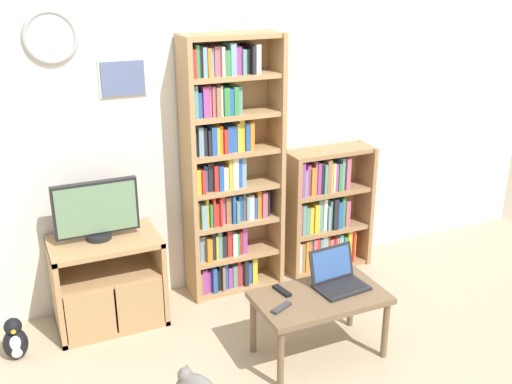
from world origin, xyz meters
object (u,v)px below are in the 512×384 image
bookshelf_short (323,213)px  coffee_table (320,302)px  laptop (337,277)px  tv_stand (108,282)px  television (96,211)px  remote_far_from_laptop (282,291)px  bookshelf_tall (227,171)px  penguin_figurine (15,340)px  remote_near_laptop (281,308)px

bookshelf_short → coffee_table: bearing=-121.0°
coffee_table → laptop: 0.21m
tv_stand → television: bearing=121.8°
coffee_table → laptop: laptop is taller
tv_stand → coffee_table: bearing=-38.9°
remote_far_from_laptop → bookshelf_tall: bearing=-100.4°
television → penguin_figurine: 1.01m
bookshelf_tall → remote_far_from_laptop: size_ratio=12.31×
tv_stand → laptop: size_ratio=2.12×
tv_stand → coffee_table: size_ratio=0.89×
remote_near_laptop → penguin_figurine: (-1.56, 0.84, -0.33)m
tv_stand → remote_near_laptop: tv_stand is taller
television → remote_near_laptop: bearing=-49.3°
tv_stand → penguin_figurine: tv_stand is taller
laptop → remote_far_from_laptop: size_ratio=2.19×
bookshelf_short → remote_far_from_laptop: (-0.88, -0.98, -0.04)m
tv_stand → coffee_table: (1.20, -0.97, 0.07)m
television → remote_far_from_laptop: (1.01, -0.88, -0.41)m
tv_stand → television: size_ratio=1.31×
coffee_table → remote_near_laptop: remote_near_laptop is taller
coffee_table → laptop: bearing=20.0°
television → remote_far_from_laptop: television is taller
tv_stand → penguin_figurine: 0.72m
tv_stand → remote_far_from_laptop: tv_stand is taller
remote_near_laptop → penguin_figurine: remote_near_laptop is taller
laptop → penguin_figurine: bearing=154.9°
tv_stand → remote_far_from_laptop: (0.99, -0.83, 0.13)m
television → remote_far_from_laptop: bearing=-40.9°
bookshelf_tall → remote_far_from_laptop: bookshelf_tall is taller
tv_stand → bookshelf_short: bookshelf_short is taller
laptop → coffee_table: bearing=-165.3°
bookshelf_tall → laptop: bearing=-70.3°
bookshelf_tall → penguin_figurine: (-1.66, -0.32, -0.87)m
remote_far_from_laptop → penguin_figurine: bearing=-31.8°
bookshelf_short → laptop: (-0.50, -1.05, 0.02)m
bookshelf_tall → remote_far_from_laptop: (-0.00, -0.97, -0.54)m
television → penguin_figurine: television is taller
remote_far_from_laptop → penguin_figurine: (-1.66, 0.66, -0.33)m
television → bookshelf_short: (1.90, 0.10, -0.38)m
bookshelf_tall → tv_stand: bearing=-172.1°
coffee_table → remote_near_laptop: size_ratio=5.26×
coffee_table → bookshelf_short: bearing=59.0°
tv_stand → remote_near_laptop: size_ratio=4.68×
television → penguin_figurine: size_ratio=1.95×
penguin_figurine → coffee_table: bearing=-22.9°
television → bookshelf_short: 1.93m
laptop → remote_near_laptop: 0.49m
bookshelf_short → remote_near_laptop: size_ratio=6.51×
remote_near_laptop → coffee_table: bearing=-105.2°
laptop → bookshelf_tall: bearing=104.4°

